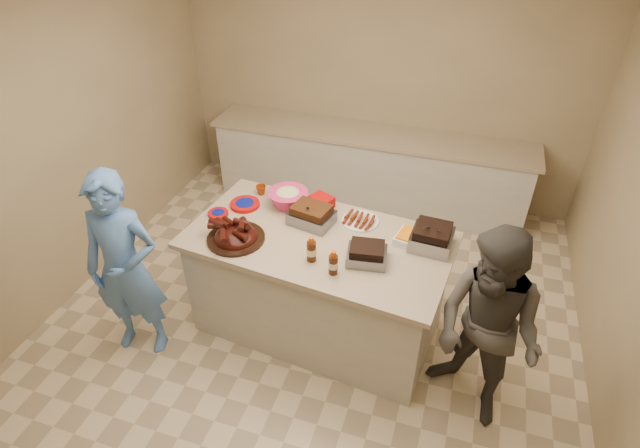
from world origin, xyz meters
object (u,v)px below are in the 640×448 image
(guest_blue, at_px, (147,341))
(plastic_cup, at_px, (261,194))
(island, at_px, (318,325))
(bbq_bottle_b, at_px, (333,273))
(mustard_bottle, at_px, (315,218))
(bbq_bottle_a, at_px, (312,260))
(coleslaw_bowl, at_px, (288,205))
(rib_platter, at_px, (236,239))
(roasting_pan, at_px, (430,246))
(guest_gray, at_px, (467,403))

(guest_blue, bearing_deg, plastic_cup, 47.88)
(island, bearing_deg, plastic_cup, 152.01)
(bbq_bottle_b, height_order, mustard_bottle, bbq_bottle_b)
(mustard_bottle, bearing_deg, bbq_bottle_a, -73.94)
(coleslaw_bowl, relative_size, guest_blue, 0.21)
(bbq_bottle_a, distance_m, plastic_cup, 1.00)
(island, bearing_deg, rib_platter, -154.46)
(rib_platter, relative_size, plastic_cup, 4.95)
(roasting_pan, bearing_deg, mustard_bottle, 178.55)
(bbq_bottle_a, relative_size, mustard_bottle, 1.72)
(bbq_bottle_b, height_order, plastic_cup, bbq_bottle_b)
(island, distance_m, guest_blue, 1.47)
(guest_blue, bearing_deg, coleslaw_bowl, 35.35)
(roasting_pan, xyz_separation_m, plastic_cup, (-1.50, 0.29, 0.00))
(mustard_bottle, height_order, plastic_cup, mustard_bottle)
(bbq_bottle_b, bearing_deg, plastic_cup, 137.98)
(bbq_bottle_b, xyz_separation_m, plastic_cup, (-0.89, 0.80, 0.00))
(rib_platter, bearing_deg, bbq_bottle_a, -5.04)
(rib_platter, xyz_separation_m, guest_blue, (-0.74, -0.42, -0.96))
(coleslaw_bowl, height_order, bbq_bottle_a, coleslaw_bowl)
(guest_gray, bearing_deg, bbq_bottle_a, -150.47)
(coleslaw_bowl, distance_m, guest_blue, 1.67)
(rib_platter, relative_size, guest_blue, 0.27)
(rib_platter, bearing_deg, bbq_bottle_b, -9.98)
(coleslaw_bowl, bearing_deg, rib_platter, -110.68)
(mustard_bottle, height_order, guest_blue, mustard_bottle)
(bbq_bottle_b, relative_size, mustard_bottle, 1.63)
(island, distance_m, plastic_cup, 1.25)
(island, bearing_deg, guest_gray, -11.14)
(island, distance_m, rib_platter, 1.14)
(roasting_pan, distance_m, coleslaw_bowl, 1.23)
(coleslaw_bowl, bearing_deg, plastic_cup, 161.37)
(roasting_pan, bearing_deg, bbq_bottle_b, -136.07)
(coleslaw_bowl, xyz_separation_m, plastic_cup, (-0.29, 0.10, 0.00))
(mustard_bottle, xyz_separation_m, plastic_cup, (-0.56, 0.20, 0.00))
(roasting_pan, xyz_separation_m, guest_gray, (0.47, -0.57, -0.96))
(plastic_cup, bearing_deg, rib_platter, -83.50)
(island, xyz_separation_m, bbq_bottle_b, (0.23, -0.35, 0.96))
(island, height_order, bbq_bottle_b, bbq_bottle_b)
(mustard_bottle, distance_m, guest_gray, 1.83)
(bbq_bottle_a, bearing_deg, mustard_bottle, 106.06)
(island, bearing_deg, mustard_bottle, 120.11)
(rib_platter, xyz_separation_m, mustard_bottle, (0.48, 0.46, 0.00))
(coleslaw_bowl, bearing_deg, mustard_bottle, -21.54)
(coleslaw_bowl, height_order, guest_blue, coleslaw_bowl)
(plastic_cup, distance_m, guest_blue, 1.59)
(plastic_cup, bearing_deg, coleslaw_bowl, -18.63)
(bbq_bottle_a, xyz_separation_m, mustard_bottle, (-0.15, 0.51, 0.00))
(roasting_pan, xyz_separation_m, bbq_bottle_a, (-0.80, -0.43, 0.00))
(bbq_bottle_a, bearing_deg, guest_gray, -6.52)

